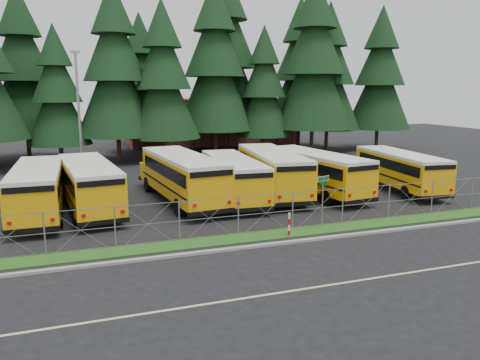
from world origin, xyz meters
The scene contains 28 objects.
ground centered at (0.00, 0.00, 0.00)m, with size 120.00×120.00×0.00m, color black.
curb centered at (0.00, -3.10, 0.06)m, with size 50.00×0.25×0.12m, color gray.
grass_verge centered at (0.00, -1.70, 0.03)m, with size 50.00×1.40×0.06m, color #1F4513.
road_lane_line centered at (0.00, -8.00, 0.01)m, with size 50.00×0.12×0.01m, color beige.
chainlink_fence centered at (0.00, -1.00, 1.00)m, with size 44.00×0.10×2.00m, color gray, non-canonical shape.
brick_building centered at (6.00, 40.00, 3.00)m, with size 22.00×10.00×6.00m, color brown.
bus_0 centered at (-13.66, 6.39, 1.46)m, with size 2.62×11.12×2.91m, color #D8A106, non-canonical shape.
bus_1 centered at (-10.90, 6.72, 1.48)m, with size 2.66×11.28×2.96m, color #D8A106, non-canonical shape.
bus_3 centered at (-5.18, 6.96, 1.56)m, with size 2.82×11.93×3.13m, color #D8A106, non-canonical shape.
bus_4 centered at (-1.85, 6.46, 1.41)m, with size 2.54×10.77×2.82m, color #D8A106, non-canonical shape.
bus_5 centered at (1.20, 7.08, 1.53)m, with size 2.75×11.66×3.06m, color #D8A106, non-canonical shape.
bus_6 centered at (4.02, 6.27, 1.47)m, with size 2.65×11.23×2.94m, color #D8A106, non-canonical shape.
bus_east centered at (10.45, 5.42, 1.39)m, with size 2.50×10.58×2.77m, color #D8A106, non-canonical shape.
street_sign centered at (0.48, -1.48, 2.03)m, with size 0.80×0.53×2.81m.
striped_bollard centered at (-1.70, -2.09, 0.60)m, with size 0.11×0.11×1.20m, color #B20C0C.
light_standard centered at (-11.09, 16.80, 5.50)m, with size 0.70×0.35×10.14m.
conifer_2 centered at (-12.87, 25.98, 6.67)m, with size 6.03×6.03×13.33m, color black, non-canonical shape.
conifer_3 centered at (-7.35, 26.33, 8.87)m, with size 8.03×8.03×17.75m, color black, non-canonical shape.
conifer_4 centered at (-2.87, 25.02, 8.00)m, with size 7.23×7.23×16.00m, color black, non-canonical shape.
conifer_5 centered at (3.33, 27.85, 9.49)m, with size 8.58×8.58×18.98m, color black, non-canonical shape.
conifer_6 centered at (8.57, 26.44, 7.06)m, with size 6.38×6.38×14.12m, color black, non-canonical shape.
conifer_7 centered at (13.99, 25.20, 9.78)m, with size 8.84×8.84×19.55m, color black, non-canonical shape.
conifer_8 centered at (17.10, 27.30, 8.62)m, with size 7.80×7.80×17.24m, color black, non-canonical shape.
conifer_9 centered at (23.67, 26.45, 8.52)m, with size 7.71×7.71×17.04m, color black, non-canonical shape.
conifer_10 centered at (-16.23, 31.83, 8.92)m, with size 8.06×8.06×17.84m, color black, non-canonical shape.
conifer_11 centered at (-3.97, 33.14, 7.92)m, with size 7.17×7.17×15.85m, color black, non-canonical shape.
conifer_12 centered at (5.59, 31.19, 10.69)m, with size 9.67×9.67×21.39m, color black, non-canonical shape.
conifer_13 centered at (15.46, 31.52, 9.19)m, with size 8.31×8.31×18.39m, color black, non-canonical shape.
Camera 1 is at (-11.44, -22.38, 7.19)m, focal length 35.00 mm.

